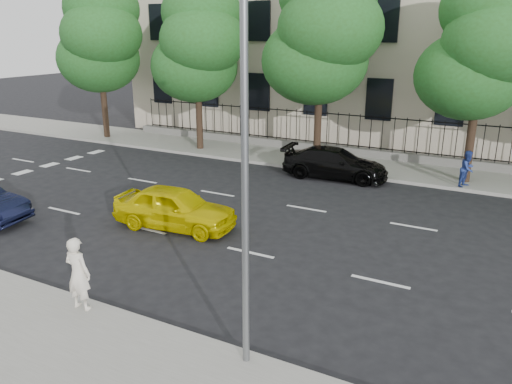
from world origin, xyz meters
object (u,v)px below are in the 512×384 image
at_px(black_sedan, 335,163).
at_px(woman_near, 78,274).
at_px(street_light, 259,108).
at_px(yellow_taxi, 175,208).

height_order(black_sedan, woman_near, woman_near).
xyz_separation_m(street_light, yellow_taxi, (-5.77, 4.89, -4.42)).
relative_size(street_light, yellow_taxi, 1.89).
bearing_deg(woman_near, yellow_taxi, -79.63).
height_order(street_light, yellow_taxi, street_light).
bearing_deg(black_sedan, yellow_taxi, 157.83).
distance_m(yellow_taxi, black_sedan, 8.84).
bearing_deg(black_sedan, street_light, -171.03).
distance_m(street_light, black_sedan, 14.30).
bearing_deg(street_light, woman_near, -171.89).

